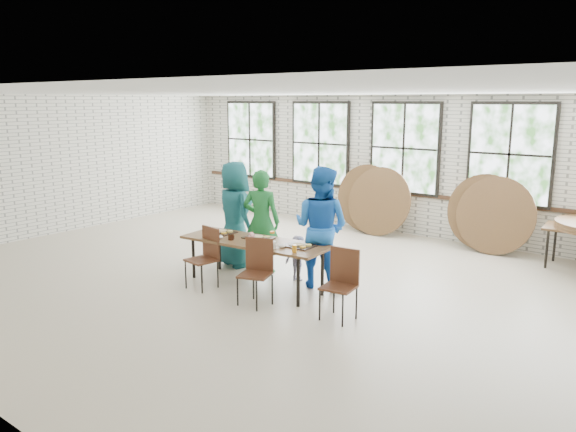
{
  "coord_description": "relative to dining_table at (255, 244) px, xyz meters",
  "views": [
    {
      "loc": [
        5.46,
        -6.56,
        2.88
      ],
      "look_at": [
        0.0,
        0.4,
        1.05
      ],
      "focal_mm": 35.0,
      "sensor_mm": 36.0,
      "label": 1
    }
  ],
  "objects": [
    {
      "name": "room",
      "position": [
        0.17,
        4.67,
        1.14
      ],
      "size": [
        12.0,
        12.0,
        12.0
      ],
      "color": "#BCAE95",
      "rests_on": "ground"
    },
    {
      "name": "round_tops_leaning",
      "position": [
        0.9,
        4.35,
        0.05
      ],
      "size": [
        4.36,
        0.42,
        1.49
      ],
      "color": "brown",
      "rests_on": "ground"
    },
    {
      "name": "adult_teal",
      "position": [
        -1.03,
        0.65,
        0.24
      ],
      "size": [
        1.05,
        0.86,
        1.85
      ],
      "primitive_type": "imported",
      "rotation": [
        0.0,
        0.0,
        2.8
      ],
      "color": "#1B5668",
      "rests_on": "ground"
    },
    {
      "name": "tabletop_clutter",
      "position": [
        0.12,
        -0.02,
        0.08
      ],
      "size": [
        1.98,
        0.6,
        0.11
      ],
      "color": "black",
      "rests_on": "dining_table"
    },
    {
      "name": "adult_blue",
      "position": [
        0.8,
        0.65,
        0.26
      ],
      "size": [
        0.99,
        0.81,
        1.9
      ],
      "primitive_type": "imported",
      "rotation": [
        0.0,
        0.0,
        3.24
      ],
      "color": "blue",
      "rests_on": "ground"
    },
    {
      "name": "chair_near_left",
      "position": [
        -0.57,
        -0.49,
        -0.13
      ],
      "size": [
        0.48,
        0.46,
        0.95
      ],
      "rotation": [
        0.0,
        0.0,
        -0.15
      ],
      "color": "#522D1B",
      "rests_on": "ground"
    },
    {
      "name": "dining_table",
      "position": [
        0.0,
        0.0,
        0.0
      ],
      "size": [
        2.47,
        1.02,
        0.74
      ],
      "rotation": [
        0.0,
        0.0,
        0.1
      ],
      "color": "brown",
      "rests_on": "ground"
    },
    {
      "name": "adult_green",
      "position": [
        -0.42,
        0.65,
        0.19
      ],
      "size": [
        0.75,
        0.63,
        1.76
      ],
      "primitive_type": "imported",
      "rotation": [
        0.0,
        0.0,
        3.54
      ],
      "color": "#1C6A2C",
      "rests_on": "ground"
    },
    {
      "name": "toddler",
      "position": [
        0.36,
        0.65,
        -0.32
      ],
      "size": [
        0.51,
        0.34,
        0.74
      ],
      "primitive_type": "imported",
      "rotation": [
        0.0,
        0.0,
        3.27
      ],
      "color": "#191136",
      "rests_on": "ground"
    },
    {
      "name": "chair_near_right",
      "position": [
        0.52,
        -0.54,
        -0.13
      ],
      "size": [
        0.53,
        0.52,
        0.95
      ],
      "rotation": [
        0.0,
        0.0,
        0.34
      ],
      "color": "#522D1B",
      "rests_on": "ground"
    },
    {
      "name": "chair_spare",
      "position": [
        1.78,
        -0.26,
        -0.13
      ],
      "size": [
        0.47,
        0.46,
        0.95
      ],
      "rotation": [
        0.0,
        0.0,
        0.14
      ],
      "color": "#522D1B",
      "rests_on": "ground"
    }
  ]
}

